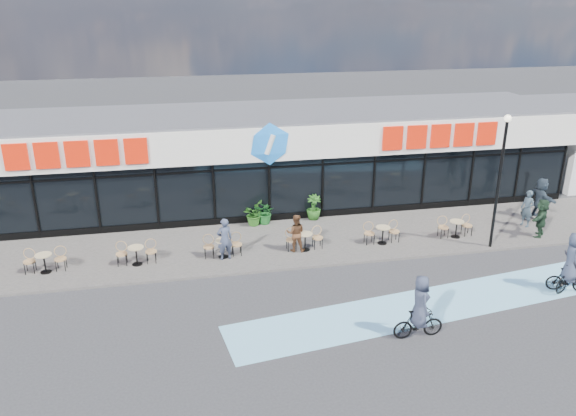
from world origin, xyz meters
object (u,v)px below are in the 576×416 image
Objects in this scene: potted_plant_mid at (265,213)px; potted_plant_left at (253,214)px; potted_plant_right at (314,207)px; patron_right at (296,233)px; pedestrian_c at (541,218)px; lamp_post at (500,172)px; pedestrian_a at (527,208)px; cyclist_a at (571,266)px; patron_left at (225,239)px; pedestrian_b at (540,198)px; cyclist_b at (573,267)px.

potted_plant_left is at bearing -176.87° from potted_plant_mid.
patron_right reaches higher than potted_plant_right.
lamp_post is at bearing -32.39° from pedestrian_c.
potted_plant_left is 3.39m from patron_right.
cyclist_a is at bearing -39.96° from pedestrian_a.
potted_plant_mid is 0.62× the size of patron_left.
lamp_post is 3.51× the size of patron_right.
potted_plant_mid is at bearing 86.61° from pedestrian_b.
patron_right is 10.75m from pedestrian_a.
pedestrian_b is 1.14× the size of pedestrian_c.
potted_plant_right is at bearing 131.14° from cyclist_a.
potted_plant_mid is 3.24m from patron_right.
patron_left is at bearing 157.53° from cyclist_a.
pedestrian_b is at bearing -8.07° from potted_plant_mid.
lamp_post is at bearing -26.53° from potted_plant_mid.
cyclist_a is at bearing -154.64° from cyclist_b.
cyclist_a is at bearing 164.31° from patron_right.
potted_plant_right is 0.69× the size of pedestrian_c.
lamp_post is at bearing 162.23° from patron_left.
pedestrian_a is 5.78m from cyclist_b.
potted_plant_mid is 12.61m from cyclist_b.
pedestrian_c is at bearing -169.23° from patron_right.
patron_right is at bearing 150.21° from cyclist_a.
lamp_post is 2.60× the size of cyclist_b.
patron_left is 2.89m from patron_right.
patron_left is 13.54m from pedestrian_c.
cyclist_b is (-1.81, -5.49, -0.05)m from pedestrian_a.
patron_left reaches higher than potted_plant_mid.
potted_plant_right is at bearing -154.71° from patron_left.
cyclist_a reaches higher than pedestrian_a.
cyclist_b is at bearing 165.08° from patron_right.
potted_plant_right is (-6.45, 4.45, -2.66)m from lamp_post.
pedestrian_c is (13.53, -0.42, -0.01)m from patron_left.
patron_left reaches higher than potted_plant_left.
patron_right is 0.93× the size of pedestrian_c.
patron_left is 0.77× the size of cyclist_a.
pedestrian_a is at bearing -12.83° from potted_plant_mid.
cyclist_a reaches higher than cyclist_b.
cyclist_a reaches higher than pedestrian_b.
pedestrian_c is at bearing -23.02° from potted_plant_right.
pedestrian_a is 0.79× the size of cyclist_b.
cyclist_b is at bearing -76.17° from lamp_post.
pedestrian_b is at bearing 103.78° from pedestrian_a.
potted_plant_left is 12.31m from pedestrian_a.
potted_plant_right is 11.02m from cyclist_b.
lamp_post reaches higher than pedestrian_a.
pedestrian_a is at bearing -16.39° from potted_plant_right.
cyclist_a is (11.66, -4.82, 0.04)m from patron_left.
patron_right is at bearing 150.98° from cyclist_b.
cyclist_a is at bearing -48.86° from potted_plant_right.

